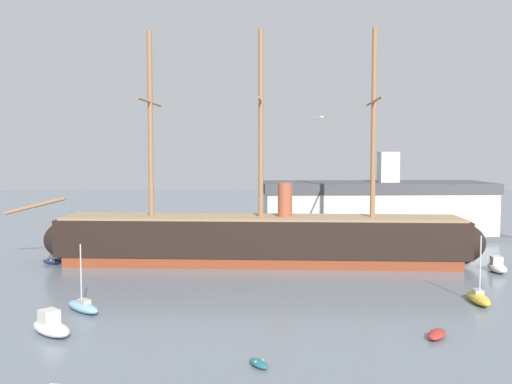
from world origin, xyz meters
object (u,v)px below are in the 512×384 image
at_px(dinghy_far_left, 53,261).
at_px(sailboat_distant_centre, 264,251).
at_px(motorboat_far_right, 497,267).
at_px(sailboat_alongside_bow, 83,306).
at_px(motorboat_mid_left, 51,326).
at_px(dinghy_mid_right, 437,334).
at_px(tall_ship, 261,239).
at_px(dockside_warehouse_right, 375,209).
at_px(seagull_in_flight, 322,117).
at_px(dinghy_near_centre, 259,363).
at_px(sailboat_alongside_stern, 479,297).

height_order(dinghy_far_left, sailboat_distant_centre, sailboat_distant_centre).
bearing_deg(dinghy_far_left, motorboat_far_right, -6.91).
bearing_deg(motorboat_far_right, sailboat_alongside_bow, -160.74).
xyz_separation_m(motorboat_mid_left, dinghy_mid_right, (31.01, -1.90, -0.38)).
bearing_deg(tall_ship, motorboat_mid_left, -122.25).
height_order(motorboat_mid_left, sailboat_alongside_bow, sailboat_alongside_bow).
xyz_separation_m(dockside_warehouse_right, seagull_in_flight, (-18.80, -63.14, 12.28)).
xyz_separation_m(tall_ship, motorboat_mid_left, (-18.26, -28.94, -2.61)).
relative_size(dinghy_near_centre, seagull_in_flight, 2.31).
distance_m(sailboat_alongside_stern, seagull_in_flight, 31.07).
height_order(motorboat_far_right, sailboat_distant_centre, sailboat_distant_centre).
bearing_deg(sailboat_alongside_stern, dinghy_mid_right, -126.67).
height_order(tall_ship, sailboat_alongside_bow, tall_ship).
bearing_deg(motorboat_far_right, seagull_in_flight, -128.82).
relative_size(dinghy_near_centre, motorboat_far_right, 0.47).
relative_size(dinghy_near_centre, dinghy_mid_right, 0.73).
height_order(dinghy_near_centre, motorboat_far_right, motorboat_far_right).
relative_size(sailboat_alongside_bow, sailboat_alongside_stern, 0.94).
distance_m(sailboat_alongside_bow, seagull_in_flight, 30.76).
xyz_separation_m(motorboat_mid_left, dinghy_far_left, (-9.12, 29.71, -0.36)).
bearing_deg(dinghy_mid_right, seagull_in_flight, -141.37).
relative_size(dinghy_near_centre, dockside_warehouse_right, 0.05).
bearing_deg(dinghy_near_centre, motorboat_far_right, 44.82).
bearing_deg(motorboat_mid_left, dinghy_far_left, 107.06).
height_order(motorboat_mid_left, motorboat_far_right, motorboat_mid_left).
bearing_deg(motorboat_far_right, dinghy_mid_right, -123.12).
relative_size(dinghy_mid_right, seagull_in_flight, 3.15).
height_order(dinghy_mid_right, sailboat_alongside_bow, sailboat_alongside_bow).
distance_m(dinghy_near_centre, sailboat_alongside_bow, 21.22).
relative_size(dinghy_near_centre, dinghy_far_left, 0.68).
height_order(dinghy_near_centre, sailboat_distant_centre, sailboat_distant_centre).
relative_size(sailboat_alongside_bow, dockside_warehouse_right, 0.15).
bearing_deg(dockside_warehouse_right, dinghy_near_centre, -110.57).
relative_size(dinghy_far_left, seagull_in_flight, 3.38).
xyz_separation_m(dinghy_mid_right, dockside_warehouse_right, (8.22, 54.68, 4.40)).
distance_m(motorboat_mid_left, sailboat_alongside_bow, 6.74).
bearing_deg(seagull_in_flight, dockside_warehouse_right, 73.42).
height_order(motorboat_mid_left, dockside_warehouse_right, dockside_warehouse_right).
bearing_deg(sailboat_alongside_bow, dinghy_mid_right, -15.86).
relative_size(dinghy_near_centre, motorboat_mid_left, 0.45).
bearing_deg(dockside_warehouse_right, motorboat_far_right, -75.11).
bearing_deg(motorboat_far_right, sailboat_distant_centre, 154.81).
height_order(dinghy_mid_right, dinghy_far_left, dinghy_far_left).
height_order(tall_ship, motorboat_far_right, tall_ship).
distance_m(dinghy_near_centre, motorboat_mid_left, 18.22).
xyz_separation_m(tall_ship, sailboat_distant_centre, (0.79, 7.17, -2.85)).
distance_m(tall_ship, sailboat_alongside_bow, 28.42).
bearing_deg(dinghy_mid_right, sailboat_alongside_stern, 53.33).
height_order(sailboat_distant_centre, dockside_warehouse_right, dockside_warehouse_right).
relative_size(dinghy_mid_right, sailboat_distant_centre, 0.53).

